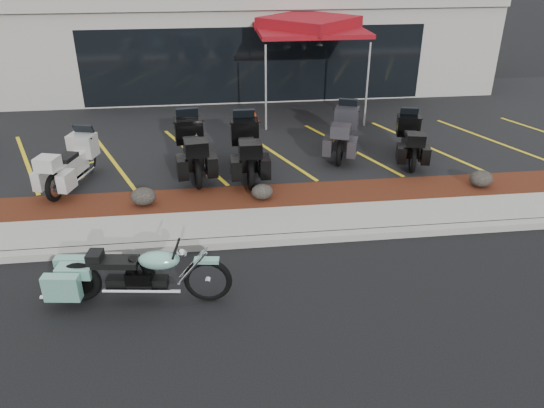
{
  "coord_description": "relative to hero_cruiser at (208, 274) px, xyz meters",
  "views": [
    {
      "loc": [
        -1.7,
        -8.2,
        5.51
      ],
      "look_at": [
        -0.54,
        1.2,
        0.74
      ],
      "focal_mm": 35.0,
      "sensor_mm": 36.0,
      "label": 1
    }
  ],
  "objects": [
    {
      "name": "traffic_cone",
      "position": [
        1.61,
        9.11,
        -0.16
      ],
      "size": [
        0.39,
        0.39,
        0.44
      ],
      "primitive_type": "cone",
      "rotation": [
        0.0,
        0.0,
        0.19
      ],
      "color": "red",
      "rests_on": "upper_lot"
    },
    {
      "name": "upper_lot",
      "position": [
        1.87,
        9.03,
        -0.46
      ],
      "size": [
        26.0,
        9.6,
        0.15
      ],
      "primitive_type": "cube",
      "color": "black",
      "rests_on": "ground"
    },
    {
      "name": "touring_black_mid",
      "position": [
        1.06,
        5.83,
        0.33
      ],
      "size": [
        0.95,
        2.48,
        1.44
      ],
      "primitive_type": null,
      "rotation": [
        0.0,
        0.0,
        1.57
      ],
      "color": "black",
      "rests_on": "upper_lot"
    },
    {
      "name": "touring_grey",
      "position": [
        4.06,
        6.8,
        0.29
      ],
      "size": [
        1.62,
        2.48,
        1.35
      ],
      "primitive_type": null,
      "rotation": [
        0.0,
        0.0,
        1.22
      ],
      "color": "#2E2D33",
      "rests_on": "upper_lot"
    },
    {
      "name": "touring_white",
      "position": [
        -2.92,
        5.51,
        0.26
      ],
      "size": [
        1.45,
        2.37,
        1.29
      ],
      "primitive_type": null,
      "rotation": [
        0.0,
        0.0,
        1.28
      ],
      "color": "beige",
      "rests_on": "upper_lot"
    },
    {
      "name": "boulder_left",
      "position": [
        -1.38,
        3.5,
        -0.18
      ],
      "size": [
        0.56,
        0.47,
        0.4
      ],
      "primitive_type": "ellipsoid",
      "color": "black",
      "rests_on": "mulch_bed"
    },
    {
      "name": "mulch_bed",
      "position": [
        1.87,
        3.63,
        -0.46
      ],
      "size": [
        24.0,
        1.2,
        0.16
      ],
      "primitive_type": "cube",
      "color": "black",
      "rests_on": "ground"
    },
    {
      "name": "ground",
      "position": [
        1.87,
        0.83,
        -0.54
      ],
      "size": [
        90.0,
        90.0,
        0.0
      ],
      "primitive_type": "plane",
      "color": "black",
      "rests_on": "ground"
    },
    {
      "name": "hero_cruiser",
      "position": [
        0.0,
        0.0,
        0.0
      ],
      "size": [
        3.12,
        1.17,
        1.07
      ],
      "primitive_type": null,
      "rotation": [
        0.0,
        0.0,
        -0.13
      ],
      "color": "#70AF9C",
      "rests_on": "ground"
    },
    {
      "name": "popup_canopy",
      "position": [
        3.48,
        9.92,
        2.46
      ],
      "size": [
        4.47,
        4.47,
        3.14
      ],
      "rotation": [
        0.0,
        0.0,
        -0.43
      ],
      "color": "silver",
      "rests_on": "upper_lot"
    },
    {
      "name": "sidewalk",
      "position": [
        1.87,
        2.43,
        -0.46
      ],
      "size": [
        24.0,
        1.2,
        0.15
      ],
      "primitive_type": "cube",
      "color": "gray",
      "rests_on": "ground"
    },
    {
      "name": "dealership_building",
      "position": [
        1.87,
        15.3,
        1.47
      ],
      "size": [
        18.0,
        8.16,
        4.0
      ],
      "color": "#9A978B",
      "rests_on": "ground"
    },
    {
      "name": "touring_black_front",
      "position": [
        -0.39,
        6.05,
        0.34
      ],
      "size": [
        1.25,
        2.61,
        1.46
      ],
      "primitive_type": null,
      "rotation": [
        0.0,
        0.0,
        1.69
      ],
      "color": "black",
      "rests_on": "upper_lot"
    },
    {
      "name": "boulder_right",
      "position": [
        6.55,
        3.51,
        -0.18
      ],
      "size": [
        0.56,
        0.47,
        0.4
      ],
      "primitive_type": "ellipsoid",
      "color": "black",
      "rests_on": "mulch_bed"
    },
    {
      "name": "boulder_mid",
      "position": [
        1.27,
        3.47,
        -0.2
      ],
      "size": [
        0.49,
        0.41,
        0.35
      ],
      "primitive_type": "ellipsoid",
      "color": "black",
      "rests_on": "mulch_bed"
    },
    {
      "name": "curb",
      "position": [
        1.87,
        1.73,
        -0.46
      ],
      "size": [
        24.0,
        0.25,
        0.15
      ],
      "primitive_type": "cube",
      "color": "gray",
      "rests_on": "ground"
    },
    {
      "name": "touring_black_rear",
      "position": [
        5.59,
        6.07,
        0.24
      ],
      "size": [
        1.31,
        2.28,
        1.25
      ],
      "primitive_type": null,
      "rotation": [
        0.0,
        0.0,
        1.33
      ],
      "color": "black",
      "rests_on": "upper_lot"
    }
  ]
}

